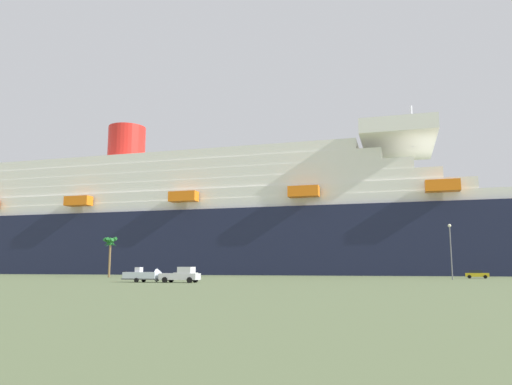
{
  "coord_description": "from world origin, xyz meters",
  "views": [
    {
      "loc": [
        28.09,
        -89.05,
        2.21
      ],
      "look_at": [
        -0.89,
        23.27,
        19.62
      ],
      "focal_mm": 34.8,
      "sensor_mm": 36.0,
      "label": 1
    }
  ],
  "objects_px": {
    "palm_tree": "(110,244)",
    "street_lamp": "(451,244)",
    "parked_car_yellow_taxi": "(477,274)",
    "pickup_truck": "(181,275)",
    "parked_car_white_van": "(186,274)",
    "cruise_ship": "(207,224)",
    "small_boat_on_trailer": "(146,276)"
  },
  "relations": [
    {
      "from": "palm_tree",
      "to": "street_lamp",
      "type": "distance_m",
      "value": 67.31
    },
    {
      "from": "street_lamp",
      "to": "parked_car_yellow_taxi",
      "type": "height_order",
      "value": "street_lamp"
    },
    {
      "from": "pickup_truck",
      "to": "palm_tree",
      "type": "relative_size",
      "value": 0.66
    },
    {
      "from": "street_lamp",
      "to": "parked_car_white_van",
      "type": "distance_m",
      "value": 51.17
    },
    {
      "from": "street_lamp",
      "to": "parked_car_white_van",
      "type": "height_order",
      "value": "street_lamp"
    },
    {
      "from": "cruise_ship",
      "to": "parked_car_yellow_taxi",
      "type": "relative_size",
      "value": 52.39
    },
    {
      "from": "pickup_truck",
      "to": "parked_car_white_van",
      "type": "distance_m",
      "value": 32.5
    },
    {
      "from": "palm_tree",
      "to": "parked_car_white_van",
      "type": "xyz_separation_m",
      "value": [
        16.58,
        1.83,
        -6.14
      ]
    },
    {
      "from": "palm_tree",
      "to": "pickup_truck",
      "type": "bearing_deg",
      "value": -45.09
    },
    {
      "from": "parked_car_white_van",
      "to": "parked_car_yellow_taxi",
      "type": "distance_m",
      "value": 57.13
    },
    {
      "from": "cruise_ship",
      "to": "pickup_truck",
      "type": "bearing_deg",
      "value": -72.27
    },
    {
      "from": "cruise_ship",
      "to": "small_boat_on_trailer",
      "type": "distance_m",
      "value": 82.9
    },
    {
      "from": "pickup_truck",
      "to": "street_lamp",
      "type": "bearing_deg",
      "value": 32.78
    },
    {
      "from": "parked_car_white_van",
      "to": "pickup_truck",
      "type": "bearing_deg",
      "value": -68.74
    },
    {
      "from": "street_lamp",
      "to": "palm_tree",
      "type": "bearing_deg",
      "value": 177.07
    },
    {
      "from": "pickup_truck",
      "to": "small_boat_on_trailer",
      "type": "xyz_separation_m",
      "value": [
        -5.48,
        0.16,
        -0.08
      ]
    },
    {
      "from": "small_boat_on_trailer",
      "to": "cruise_ship",
      "type": "bearing_deg",
      "value": 104.1
    },
    {
      "from": "cruise_ship",
      "to": "palm_tree",
      "type": "distance_m",
      "value": 51.65
    },
    {
      "from": "street_lamp",
      "to": "parked_car_white_van",
      "type": "relative_size",
      "value": 1.98
    },
    {
      "from": "parked_car_white_van",
      "to": "palm_tree",
      "type": "bearing_deg",
      "value": -173.71
    },
    {
      "from": "pickup_truck",
      "to": "street_lamp",
      "type": "xyz_separation_m",
      "value": [
        38.85,
        25.02,
        5.0
      ]
    },
    {
      "from": "small_boat_on_trailer",
      "to": "street_lamp",
      "type": "distance_m",
      "value": 51.08
    },
    {
      "from": "small_boat_on_trailer",
      "to": "parked_car_white_van",
      "type": "height_order",
      "value": "small_boat_on_trailer"
    },
    {
      "from": "parked_car_white_van",
      "to": "parked_car_yellow_taxi",
      "type": "xyz_separation_m",
      "value": [
        56.62,
        7.59,
        -0.0
      ]
    },
    {
      "from": "parked_car_yellow_taxi",
      "to": "cruise_ship",
      "type": "bearing_deg",
      "value": 149.43
    },
    {
      "from": "pickup_truck",
      "to": "cruise_ship",
      "type": "bearing_deg",
      "value": 107.73
    },
    {
      "from": "cruise_ship",
      "to": "parked_car_yellow_taxi",
      "type": "distance_m",
      "value": 82.81
    },
    {
      "from": "palm_tree",
      "to": "street_lamp",
      "type": "relative_size",
      "value": 0.9
    },
    {
      "from": "pickup_truck",
      "to": "palm_tree",
      "type": "xyz_separation_m",
      "value": [
        -28.36,
        28.45,
        5.93
      ]
    },
    {
      "from": "small_boat_on_trailer",
      "to": "street_lamp",
      "type": "relative_size",
      "value": 0.76
    },
    {
      "from": "cruise_ship",
      "to": "pickup_truck",
      "type": "distance_m",
      "value": 84.51
    },
    {
      "from": "pickup_truck",
      "to": "parked_car_white_van",
      "type": "xyz_separation_m",
      "value": [
        -11.78,
        30.28,
        -0.21
      ]
    }
  ]
}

